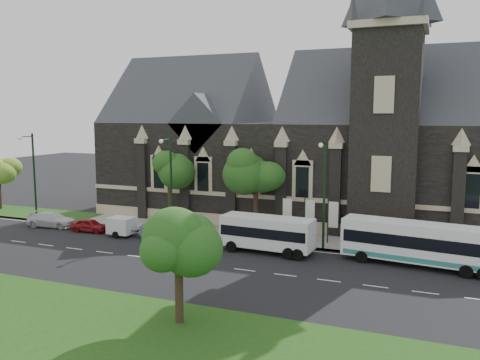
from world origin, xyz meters
The scene contains 19 objects.
ground centered at (0.00, 0.00, 0.00)m, with size 160.00×160.00×0.00m, color black.
sidewalk centered at (0.00, 9.50, 0.07)m, with size 80.00×5.00×0.15m, color gray.
museum centered at (5.12, 18.78, 8.17)m, with size 40.00×17.70×29.90m.
tree_park_east centered at (6.18, -9.32, 4.62)m, with size 3.40×3.40×6.28m.
tree_walk_right centered at (3.21, 10.71, 5.82)m, with size 4.08×4.08×7.80m.
tree_walk_left centered at (-5.80, 10.70, 5.73)m, with size 3.91×3.91×7.64m.
tree_walk_far centered at (-27.82, 10.18, 4.62)m, with size 3.40×3.40×6.28m.
street_lamp_near centered at (10.00, 7.09, 5.11)m, with size 0.36×1.88×9.00m.
street_lamp_mid centered at (-4.00, 7.09, 5.11)m, with size 0.36×1.88×9.00m.
street_lamp_far centered at (-20.00, 7.09, 5.11)m, with size 0.36×1.88×9.00m.
banner_flag_left centered at (6.29, 9.00, 2.38)m, with size 0.90×0.10×4.00m.
banner_flag_center centered at (8.29, 9.00, 2.38)m, with size 0.90×0.10×4.00m.
banner_flag_right centered at (10.29, 9.00, 2.38)m, with size 0.90×0.10×4.00m.
tour_coach centered at (17.37, 5.46, 1.74)m, with size 11.10×3.69×3.18m.
shuttle_bus centered at (6.02, 4.90, 1.65)m, with size 7.50×2.97×2.85m.
box_trailer centered at (-7.84, 4.94, 0.98)m, with size 3.26×1.92×1.72m.
sedan centered at (-3.46, 5.62, 0.80)m, with size 1.70×4.87×1.61m, color slate.
car_far_red centered at (-11.60, 5.25, 0.62)m, with size 1.46×3.63×1.24m, color maroon.
car_far_white centered at (-16.37, 5.52, 0.71)m, with size 2.00×4.92×1.43m, color silver.
Camera 1 is at (18.27, -31.49, 11.00)m, focal length 37.02 mm.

